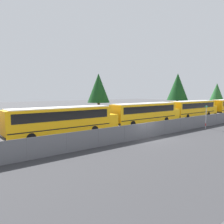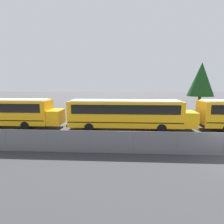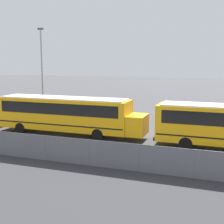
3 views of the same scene
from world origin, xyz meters
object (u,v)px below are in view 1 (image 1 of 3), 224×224
(school_bus_5, at_px, (194,108))
(tree_1, at_px, (178,87))
(tree_3, at_px, (99,88))
(school_bus_4, at_px, (146,112))
(street_sign, at_px, (206,116))
(school_bus_3, at_px, (63,119))
(tree_2, at_px, (217,92))

(school_bus_5, height_order, tree_1, tree_1)
(tree_1, relative_size, tree_3, 1.20)
(school_bus_4, xyz_separation_m, school_bus_5, (13.74, 0.31, 0.00))
(street_sign, bearing_deg, school_bus_3, 156.40)
(tree_1, bearing_deg, school_bus_3, -162.99)
(school_bus_5, height_order, street_sign, school_bus_5)
(school_bus_5, xyz_separation_m, tree_1, (10.36, 10.87, 4.33))
(school_bus_3, height_order, street_sign, school_bus_3)
(school_bus_4, height_order, street_sign, school_bus_4)
(school_bus_4, bearing_deg, street_sign, -68.43)
(school_bus_3, bearing_deg, school_bus_4, 1.70)
(school_bus_3, bearing_deg, tree_2, 10.12)
(tree_1, relative_size, tree_2, 1.28)
(school_bus_3, height_order, tree_2, tree_2)
(street_sign, xyz_separation_m, tree_2, (38.75, 17.30, 3.23))
(school_bus_4, xyz_separation_m, tree_2, (41.83, 9.52, 2.96))
(school_bus_3, bearing_deg, tree_1, 17.01)
(tree_1, height_order, tree_2, tree_1)
(school_bus_3, xyz_separation_m, tree_2, (55.63, 9.93, 2.96))
(tree_2, bearing_deg, school_bus_5, -161.86)
(school_bus_3, distance_m, tree_3, 15.16)
(school_bus_3, distance_m, tree_2, 56.59)
(school_bus_3, height_order, tree_1, tree_1)
(school_bus_3, bearing_deg, tree_3, 39.42)
(school_bus_4, height_order, tree_3, tree_3)
(school_bus_3, height_order, school_bus_5, same)
(school_bus_5, xyz_separation_m, street_sign, (-10.66, -8.10, -0.27))
(school_bus_3, xyz_separation_m, school_bus_4, (13.80, 0.41, 0.00))
(school_bus_5, bearing_deg, school_bus_4, -178.70)
(school_bus_5, distance_m, tree_1, 15.63)
(school_bus_4, relative_size, tree_1, 1.37)
(street_sign, relative_size, tree_1, 0.32)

